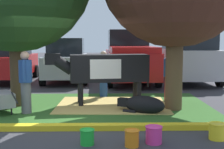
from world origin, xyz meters
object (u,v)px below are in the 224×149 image
(person_handler, at_px, (103,73))
(bucket_pink, at_px, (154,134))
(cow_holstein, at_px, (105,68))
(sedan_silver, at_px, (67,60))
(suv_black, at_px, (187,55))
(calf_lying, at_px, (143,105))
(bucket_green, at_px, (87,137))
(sedan_red, at_px, (10,60))
(bucket_yellow, at_px, (217,131))
(bucket_orange, at_px, (132,138))
(person_visitor_near, at_px, (169,75))
(pickup_truck_maroon, at_px, (129,58))
(person_visitor_far, at_px, (26,80))

(person_handler, distance_m, bucket_pink, 4.86)
(cow_holstein, relative_size, sedan_silver, 0.70)
(bucket_pink, height_order, suv_black, suv_black)
(cow_holstein, height_order, calf_lying, cow_holstein)
(bucket_green, relative_size, sedan_red, 0.07)
(cow_holstein, distance_m, sedan_silver, 5.71)
(bucket_green, relative_size, suv_black, 0.06)
(cow_holstein, relative_size, bucket_pink, 9.44)
(bucket_yellow, relative_size, suv_black, 0.07)
(calf_lying, height_order, bucket_orange, calf_lying)
(person_visitor_near, xyz_separation_m, bucket_orange, (-1.50, -4.10, -0.68))
(sedan_silver, bearing_deg, sedan_red, 179.05)
(person_visitor_near, bearing_deg, pickup_truck_maroon, 100.47)
(bucket_green, xyz_separation_m, bucket_yellow, (2.53, 0.25, 0.02))
(suv_black, bearing_deg, sedan_silver, 174.95)
(cow_holstein, xyz_separation_m, bucket_pink, (0.91, -3.53, -0.92))
(bucket_orange, bearing_deg, pickup_truck_maroon, 85.99)
(sedan_red, bearing_deg, bucket_pink, -58.92)
(person_visitor_far, bearing_deg, sedan_silver, 87.87)
(person_visitor_far, xyz_separation_m, sedan_silver, (0.24, 6.54, 0.10))
(pickup_truck_maroon, bearing_deg, cow_holstein, -102.08)
(calf_lying, xyz_separation_m, suv_black, (2.75, 6.08, 1.03))
(bucket_orange, xyz_separation_m, bucket_yellow, (1.71, 0.37, 0.01))
(bucket_orange, xyz_separation_m, bucket_pink, (0.43, 0.16, 0.01))
(person_visitor_near, height_order, suv_black, suv_black)
(calf_lying, bearing_deg, bucket_pink, -91.98)
(bucket_pink, relative_size, sedan_red, 0.07)
(calf_lying, xyz_separation_m, sedan_silver, (-2.84, 6.57, 0.75))
(bucket_green, height_order, bucket_pink, bucket_pink)
(sedan_red, xyz_separation_m, suv_black, (8.25, -0.54, 0.29))
(cow_holstein, height_order, bucket_orange, cow_holstein)
(bucket_orange, height_order, bucket_yellow, bucket_yellow)
(sedan_red, height_order, pickup_truck_maroon, pickup_truck_maroon)
(person_handler, xyz_separation_m, sedan_red, (-4.43, 4.26, 0.14))
(person_visitor_near, bearing_deg, person_handler, 159.29)
(person_visitor_near, relative_size, person_visitor_far, 0.95)
(person_visitor_near, bearing_deg, person_visitor_far, -159.27)
(suv_black, bearing_deg, bucket_orange, -110.77)
(cow_holstein, height_order, sedan_red, sedan_red)
(person_handler, relative_size, bucket_pink, 4.76)
(sedan_silver, height_order, suv_black, suv_black)
(calf_lying, height_order, sedan_silver, sedan_silver)
(cow_holstein, bearing_deg, bucket_green, -95.41)
(person_visitor_near, bearing_deg, bucket_pink, -105.27)
(calf_lying, relative_size, suv_black, 0.28)
(cow_holstein, distance_m, bucket_pink, 3.76)
(bucket_pink, relative_size, pickup_truck_maroon, 0.06)
(sedan_red, bearing_deg, person_visitor_far, -69.85)
(pickup_truck_maroon, bearing_deg, person_visitor_far, -116.84)
(sedan_red, bearing_deg, bucket_yellow, -52.67)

